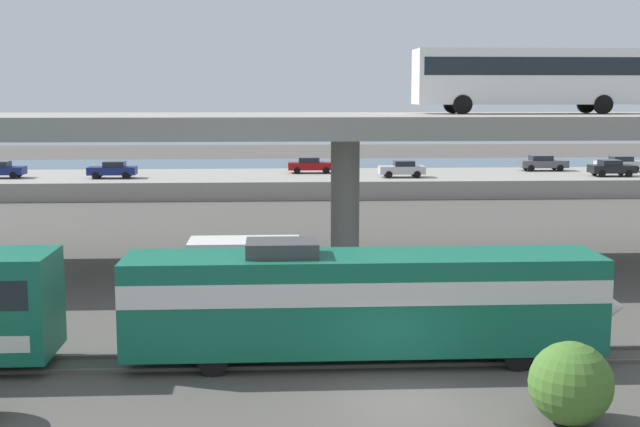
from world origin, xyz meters
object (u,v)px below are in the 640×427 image
(transit_bus_on_overpass, at_px, (528,75))
(parked_car_3, at_px, (1,169))
(parked_car_0, at_px, (611,168))
(parked_car_2, at_px, (543,163))
(parked_car_6, at_px, (113,170))
(parked_car_4, at_px, (311,165))
(parked_car_5, at_px, (402,169))
(train_locomotive, at_px, (387,298))
(parked_car_1, at_px, (619,164))
(service_truck_west, at_px, (266,273))

(transit_bus_on_overpass, xyz_separation_m, parked_car_3, (-37.87, 32.13, -7.69))
(parked_car_0, xyz_separation_m, parked_car_3, (-55.26, 1.36, -0.00))
(parked_car_2, bearing_deg, parked_car_6, -172.60)
(transit_bus_on_overpass, bearing_deg, parked_car_4, 105.69)
(parked_car_5, relative_size, parked_car_6, 0.97)
(transit_bus_on_overpass, height_order, parked_car_0, transit_bus_on_overpass)
(train_locomotive, relative_size, parked_car_0, 4.27)
(parked_car_5, bearing_deg, parked_car_2, -158.33)
(parked_car_5, bearing_deg, parked_car_1, -168.27)
(parked_car_1, height_order, parked_car_4, same)
(train_locomotive, height_order, parked_car_1, train_locomotive)
(train_locomotive, relative_size, parked_car_1, 3.94)
(parked_car_6, bearing_deg, parked_car_5, 178.71)
(transit_bus_on_overpass, relative_size, parked_car_2, 2.59)
(train_locomotive, bearing_deg, service_truck_west, 120.84)
(train_locomotive, relative_size, parked_car_4, 3.88)
(transit_bus_on_overpass, distance_m, parked_car_6, 42.72)
(train_locomotive, height_order, parked_car_4, train_locomotive)
(parked_car_3, xyz_separation_m, parked_car_6, (9.99, -0.68, 0.00))
(train_locomotive, bearing_deg, parked_car_0, 60.47)
(parked_car_0, bearing_deg, parked_car_1, 60.41)
(parked_car_1, height_order, parked_car_6, same)
(parked_car_0, xyz_separation_m, parked_car_6, (-45.27, 0.67, -0.00))
(transit_bus_on_overpass, height_order, parked_car_5, transit_bus_on_overpass)
(parked_car_4, bearing_deg, train_locomotive, -89.78)
(parked_car_3, height_order, parked_car_6, same)
(parked_car_3, relative_size, parked_car_4, 0.91)
(train_locomotive, xyz_separation_m, parked_car_2, (22.66, 53.90, 0.17))
(parked_car_2, bearing_deg, parked_car_0, -53.01)
(parked_car_4, relative_size, parked_car_5, 1.07)
(transit_bus_on_overpass, xyz_separation_m, service_truck_west, (-13.91, -10.23, -8.42))
(parked_car_0, relative_size, parked_car_2, 0.86)
(parked_car_4, xyz_separation_m, parked_car_6, (-17.91, -4.06, -0.00))
(train_locomotive, distance_m, parked_car_2, 58.46)
(parked_car_2, height_order, parked_car_4, same)
(train_locomotive, bearing_deg, parked_car_6, 110.44)
(train_locomotive, height_order, parked_car_6, train_locomotive)
(parked_car_0, bearing_deg, parked_car_4, 170.17)
(parked_car_2, bearing_deg, parked_car_1, -10.55)
(transit_bus_on_overpass, bearing_deg, parked_car_2, 70.67)
(transit_bus_on_overpass, height_order, parked_car_3, transit_bus_on_overpass)
(train_locomotive, bearing_deg, parked_car_4, 90.22)
(parked_car_3, bearing_deg, parked_car_0, -1.41)
(parked_car_5, bearing_deg, parked_car_0, 179.74)
(service_truck_west, bearing_deg, parked_car_5, 73.72)
(parked_car_5, bearing_deg, service_truck_west, 73.72)
(service_truck_west, relative_size, parked_car_2, 1.47)
(parked_car_2, relative_size, parked_car_5, 1.13)
(parked_car_4, relative_size, parked_car_6, 1.04)
(parked_car_2, xyz_separation_m, parked_car_4, (-22.86, -1.23, -0.00))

